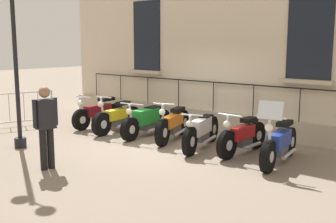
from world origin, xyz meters
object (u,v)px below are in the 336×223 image
motorcycle_maroon (99,113)px  pedestrian_standing (46,123)px  motorcycle_white (202,131)px  motorcycle_yellow (117,118)px  motorcycle_blue (279,144)px  crowd_barrier (17,108)px  motorcycle_green (147,121)px  motorcycle_orange (173,124)px  lamppost (12,10)px  motorcycle_red (242,137)px

motorcycle_maroon → pedestrian_standing: bearing=35.8°
motorcycle_white → pedestrian_standing: size_ratio=1.28×
motorcycle_yellow → pedestrian_standing: bearing=24.7°
motorcycle_blue → crowd_barrier: motorcycle_blue is taller
motorcycle_maroon → motorcycle_green: bearing=90.1°
motorcycle_orange → lamppost: (3.00, -2.35, 2.86)m
crowd_barrier → motorcycle_red: bearing=103.4°
motorcycle_maroon → pedestrian_standing: size_ratio=1.22×
motorcycle_green → crowd_barrier: bearing=-67.8°
motorcycle_red → motorcycle_green: bearing=-89.3°
motorcycle_maroon → motorcycle_blue: size_ratio=0.97×
motorcycle_green → lamppost: (2.93, -1.47, 2.85)m
crowd_barrier → motorcycle_white: bearing=103.8°
motorcycle_yellow → motorcycle_white: size_ratio=0.93×
motorcycle_orange → crowd_barrier: motorcycle_orange is taller
motorcycle_maroon → motorcycle_blue: (0.15, 5.93, 0.02)m
motorcycle_orange → motorcycle_red: motorcycle_orange is taller
motorcycle_maroon → crowd_barrier: (1.59, -1.92, 0.15)m
motorcycle_blue → crowd_barrier: size_ratio=0.99×
crowd_barrier → lamppost: bearing=61.2°
motorcycle_yellow → motorcycle_white: 2.94m
motorcycle_red → lamppost: size_ratio=0.39×
motorcycle_orange → motorcycle_blue: motorcycle_blue is taller
motorcycle_orange → motorcycle_white: 1.10m
motorcycle_maroon → motorcycle_yellow: bearing=80.2°
pedestrian_standing → motorcycle_red: bearing=145.8°
motorcycle_orange → pedestrian_standing: size_ratio=1.24×
pedestrian_standing → motorcycle_yellow: bearing=-155.3°
motorcycle_yellow → lamppost: 4.01m
motorcycle_white → motorcycle_green: bearing=-94.7°
motorcycle_blue → crowd_barrier: bearing=-79.6°
motorcycle_blue → crowd_barrier: (1.44, -7.85, 0.14)m
motorcycle_red → lamppost: lamppost is taller
motorcycle_maroon → motorcycle_green: size_ratio=0.95×
motorcycle_white → lamppost: bearing=-51.0°
motorcycle_red → motorcycle_blue: 1.01m
motorcycle_yellow → motorcycle_green: size_ratio=0.92×
motorcycle_maroon → motorcycle_blue: 5.93m
motorcycle_green → motorcycle_orange: size_ratio=1.04×
motorcycle_green → motorcycle_orange: (-0.08, 0.87, -0.01)m
motorcycle_white → pedestrian_standing: bearing=-22.7°
motorcycle_white → motorcycle_red: motorcycle_red is taller
motorcycle_maroon → motorcycle_white: 3.93m
motorcycle_green → motorcycle_red: 2.95m
motorcycle_green → crowd_barrier: crowd_barrier is taller
motorcycle_white → pedestrian_standing: (3.35, -1.40, 0.53)m
motorcycle_green → motorcycle_white: (0.16, 1.95, -0.01)m
motorcycle_blue → motorcycle_green: bearing=-92.3°
motorcycle_green → motorcycle_white: bearing=85.3°
motorcycle_maroon → motorcycle_white: bearing=87.7°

